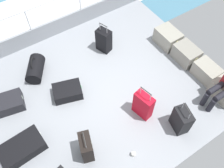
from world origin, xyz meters
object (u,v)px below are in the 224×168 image
Objects in this scene: suitcase_2 at (104,40)px; suitcase_3 at (143,105)px; suitcase_6 at (22,148)px; suitcase_0 at (6,104)px; cargo_crate_1 at (186,54)px; paper_cup at (133,154)px; suitcase_1 at (86,147)px; suitcase_4 at (68,91)px; duffel_bag at (35,69)px; cargo_crate_2 at (206,71)px; suitcase_7 at (181,120)px; cargo_crate_0 at (168,38)px.

suitcase_2 is 0.95× the size of suitcase_3.
suitcase_3 is at bearing -8.91° from suitcase_2.
suitcase_0 is at bearing 175.88° from suitcase_6.
cargo_crate_1 is 2.74m from paper_cup.
suitcase_4 is (-1.36, 0.30, -0.17)m from suitcase_1.
paper_cup is at bearing 54.34° from suitcase_6.
suitcase_4 is 0.96× the size of duffel_bag.
suitcase_6 is at bearing -98.51° from cargo_crate_2.
cargo_crate_1 is at bearing 116.73° from paper_cup.
paper_cup is (-0.02, -1.11, -0.24)m from suitcase_7.
suitcase_3 reaches higher than suitcase_4.
suitcase_0 is at bearing -152.64° from suitcase_1.
cargo_crate_0 is 2.84m from suitcase_4.
cargo_crate_1 reaches higher than suitcase_0.
suitcase_3 is (1.97, -0.31, 0.01)m from suitcase_2.
cargo_crate_0 is 3.42m from suitcase_1.
suitcase_7 is at bearing 2.61° from suitcase_2.
cargo_crate_0 is 6.50× the size of paper_cup.
duffel_bag is at bearing 148.74° from suitcase_6.
duffel_bag reaches higher than cargo_crate_1.
suitcase_7 is at bearing 49.51° from suitcase_0.
suitcase_6 is 1.12× the size of suitcase_7.
suitcase_2 is at bearing -116.22° from cargo_crate_0.
suitcase_0 reaches higher than suitcase_4.
cargo_crate_1 is 0.83× the size of suitcase_7.
suitcase_0 is (-0.42, -4.06, -0.07)m from cargo_crate_0.
paper_cup is (0.52, 0.70, -0.24)m from suitcase_1.
suitcase_7 reaches higher than cargo_crate_0.
suitcase_2 is 2.63m from suitcase_7.
cargo_crate_0 is at bearing 84.10° from suitcase_0.
suitcase_1 reaches higher than cargo_crate_0.
cargo_crate_2 is 0.90× the size of suitcase_1.
cargo_crate_0 is 2.16m from suitcase_3.
cargo_crate_2 is 2.50m from suitcase_2.
cargo_crate_2 is 0.73× the size of suitcase_6.
suitcase_3 is at bearing 132.97° from paper_cup.
suitcase_6 is at bearing -4.12° from suitcase_0.
suitcase_7 is 1.13m from paper_cup.
suitcase_3 is 8.45× the size of paper_cup.
suitcase_0 is at bearing -104.79° from cargo_crate_1.
suitcase_2 reaches higher than suitcase_1.
suitcase_0 is 7.73× the size of paper_cup.
cargo_crate_0 reaches higher than cargo_crate_2.
cargo_crate_1 is at bearing 108.73° from suitcase_3.
suitcase_6 is at bearing -125.66° from paper_cup.
cargo_crate_0 is 1.29m from cargo_crate_2.
suitcase_1 is at bearing -106.76° from suitcase_7.
suitcase_3 is (0.60, -1.77, 0.12)m from cargo_crate_1.
cargo_crate_2 is 0.80× the size of suitcase_0.
suitcase_0 is 1.09m from suitcase_6.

